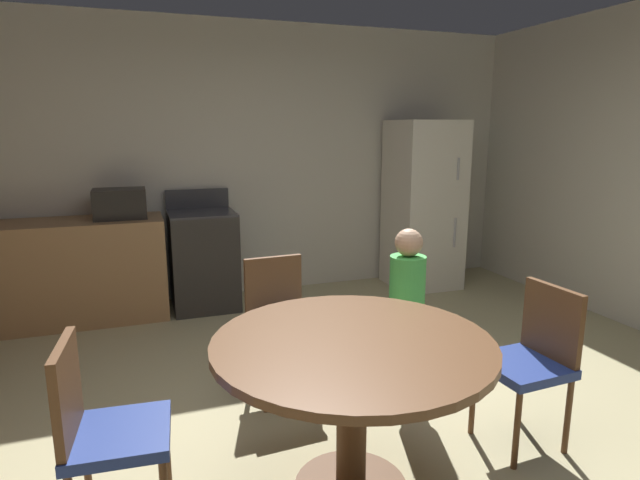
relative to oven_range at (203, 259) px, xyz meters
The scene contains 11 objects.
ground_plane 2.76m from the oven_range, 80.10° to the right, with size 14.00×14.00×0.00m, color tan.
wall_back 1.07m from the oven_range, 40.30° to the left, with size 6.16×0.12×2.70m, color beige.
kitchen_counter 1.33m from the oven_range, behind, with size 1.96×0.60×0.90m, color #9E754C.
oven_range is the anchor object (origin of this frame).
refrigerator 2.35m from the oven_range, ahead, with size 0.68×0.68×1.76m.
microwave 0.90m from the oven_range, behind, with size 0.44×0.32×0.26m, color black.
dining_table 2.91m from the oven_range, 84.05° to the right, with size 1.27×1.27×0.76m.
chair_north 1.84m from the oven_range, 82.29° to the right, with size 0.42×0.42×0.87m.
chair_east 3.15m from the oven_range, 64.23° to the right, with size 0.42×0.42×0.87m.
chair_west 2.91m from the oven_range, 105.22° to the right, with size 0.43×0.43×0.87m.
person_child 2.38m from the oven_range, 65.88° to the right, with size 0.31×0.31×1.09m.
Camera 1 is at (-1.04, -2.23, 1.68)m, focal length 29.52 mm.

